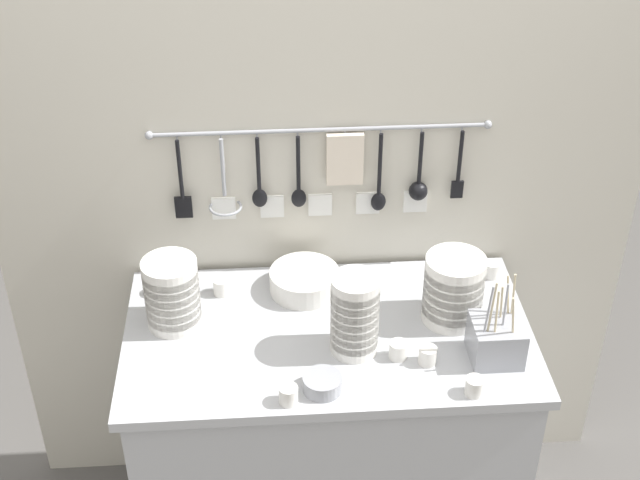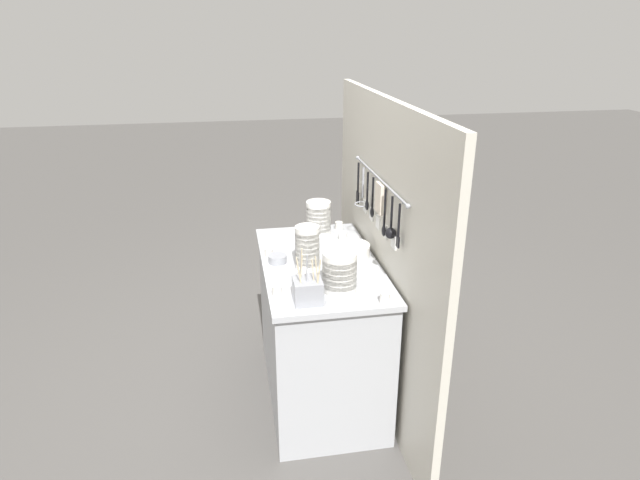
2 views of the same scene
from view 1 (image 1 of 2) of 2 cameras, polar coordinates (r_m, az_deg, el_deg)
counter at (r=2.80m, az=0.48°, el=-12.63°), size 1.14×0.64×0.86m
back_wall at (r=2.77m, az=-0.02°, el=-0.96°), size 1.94×0.11×1.75m
bowl_stack_nested_right at (r=2.51m, az=8.54°, el=-3.12°), size 0.17×0.17×0.20m
bowl_stack_wide_centre at (r=2.50m, az=-9.45°, el=-3.38°), size 0.15×0.15×0.21m
bowl_stack_short_front at (r=2.37m, az=2.24°, el=-4.80°), size 0.13×0.13×0.24m
plate_stack at (r=2.63m, az=-1.00°, el=-2.62°), size 0.21×0.21×0.07m
steel_mixing_bowl at (r=2.31m, az=0.15°, el=-9.17°), size 0.10×0.10×0.04m
cutlery_caddy at (r=2.43m, az=11.21°, el=-6.26°), size 0.13×0.13×0.26m
cup_edge_far at (r=2.66m, az=-10.12°, el=-2.93°), size 0.05×0.05×0.05m
cup_mid_row at (r=2.74m, az=10.93°, el=-1.87°), size 0.05×0.05×0.05m
cup_edge_near at (r=2.40m, az=6.91°, el=-7.35°), size 0.05×0.05×0.05m
cup_by_caddy at (r=2.28m, az=-2.03°, el=-9.88°), size 0.05×0.05×0.05m
cup_back_left at (r=2.33m, az=9.86°, el=-9.22°), size 0.05×0.05×0.05m
cup_back_right at (r=2.41m, az=5.03°, el=-7.03°), size 0.05×0.05×0.05m
cup_beside_plates at (r=2.64m, az=-6.32°, el=-2.98°), size 0.05×0.05×0.05m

